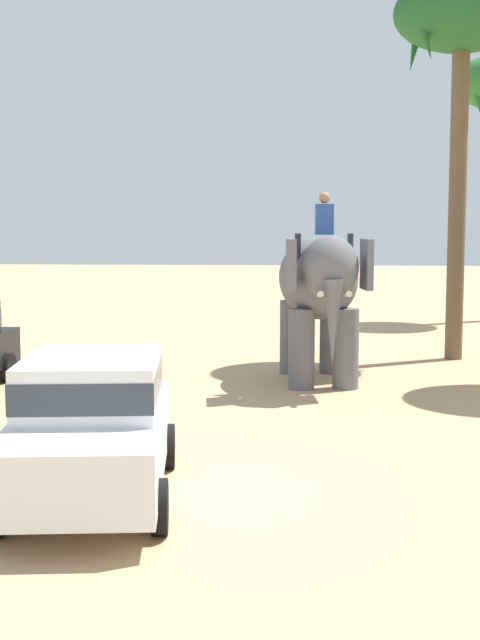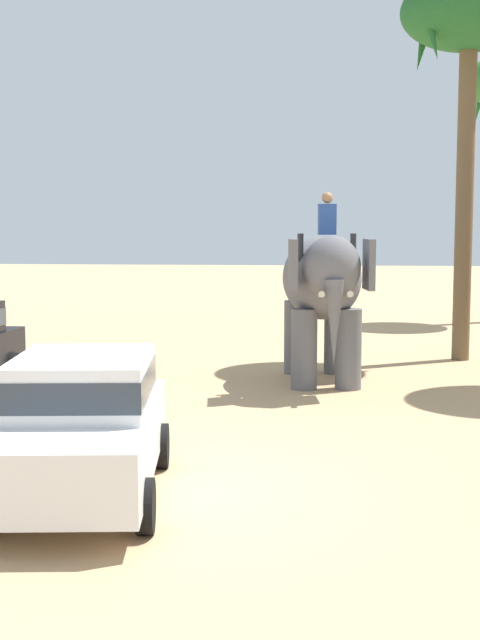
# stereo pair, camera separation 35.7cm
# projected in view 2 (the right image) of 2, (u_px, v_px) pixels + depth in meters

# --- Properties ---
(ground_plane) EXTENTS (120.00, 120.00, 0.00)m
(ground_plane) POSITION_uv_depth(u_px,v_px,m) (142.00, 489.00, 10.87)
(ground_plane) COLOR tan
(car_sedan_foreground) EXTENTS (2.23, 4.27, 1.70)m
(car_sedan_foreground) POSITION_uv_depth(u_px,v_px,m) (83.00, 420.00, 10.49)
(car_sedan_foreground) COLOR white
(car_sedan_foreground) RESTS_ON ground
(elephant_with_mahout) EXTENTS (1.98, 3.96, 3.88)m
(elephant_with_mahout) POSITION_uv_depth(u_px,v_px,m) (323.00, 287.00, 17.95)
(elephant_with_mahout) COLOR slate
(elephant_with_mahout) RESTS_ON ground
(palm_tree_left_of_road) EXTENTS (3.20, 3.20, 9.07)m
(palm_tree_left_of_road) POSITION_uv_depth(u_px,v_px,m) (469.00, 25.00, 20.43)
(palm_tree_left_of_road) COLOR brown
(palm_tree_left_of_road) RESTS_ON ground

